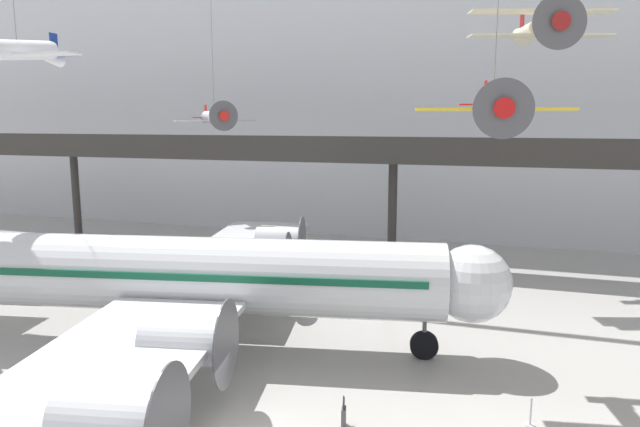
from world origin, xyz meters
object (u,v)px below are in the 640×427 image
at_px(airliner_silver_main, 174,275).
at_px(suspended_plane_white_twin, 17,50).
at_px(suspended_plane_cream_biplane, 539,28).
at_px(suspended_plane_silver_racer, 214,118).
at_px(stanchion_barrier, 530,417).
at_px(suspended_plane_yellow_lowwing, 493,103).
at_px(info_sign_pedestal, 344,414).

bearing_deg(airliner_silver_main, suspended_plane_white_twin, 154.10).
bearing_deg(suspended_plane_cream_biplane, suspended_plane_silver_racer, -114.51).
distance_m(suspended_plane_white_twin, stanchion_barrier, 31.45).
distance_m(airliner_silver_main, stanchion_barrier, 16.60).
bearing_deg(suspended_plane_yellow_lowwing, airliner_silver_main, -94.08).
distance_m(suspended_plane_silver_racer, suspended_plane_cream_biplane, 25.18).
xyz_separation_m(airliner_silver_main, suspended_plane_yellow_lowwing, (14.20, 1.54, 7.98)).
bearing_deg(suspended_plane_silver_racer, airliner_silver_main, -23.01).
height_order(airliner_silver_main, info_sign_pedestal, airliner_silver_main).
bearing_deg(suspended_plane_white_twin, suspended_plane_silver_racer, 166.67).
height_order(suspended_plane_yellow_lowwing, info_sign_pedestal, suspended_plane_yellow_lowwing).
bearing_deg(info_sign_pedestal, suspended_plane_silver_racer, 114.67).
bearing_deg(suspended_plane_white_twin, suspended_plane_yellow_lowwing, 84.88).
xyz_separation_m(stanchion_barrier, info_sign_pedestal, (-6.40, -2.10, 0.13)).
bearing_deg(info_sign_pedestal, suspended_plane_cream_biplane, 60.40).
distance_m(suspended_plane_silver_racer, stanchion_barrier, 34.25).
distance_m(suspended_plane_cream_biplane, info_sign_pedestal, 27.19).
distance_m(airliner_silver_main, suspended_plane_cream_biplane, 26.50).
height_order(suspended_plane_silver_racer, info_sign_pedestal, suspended_plane_silver_racer).
relative_size(suspended_plane_silver_racer, suspended_plane_white_twin, 1.39).
relative_size(suspended_plane_yellow_lowwing, suspended_plane_cream_biplane, 1.38).
bearing_deg(stanchion_barrier, airliner_silver_main, 171.27).
xyz_separation_m(suspended_plane_silver_racer, info_sign_pedestal, (17.67, -23.95, -10.65)).
bearing_deg(suspended_plane_white_twin, airliner_silver_main, 73.25).
relative_size(airliner_silver_main, suspended_plane_white_twin, 4.13).
xyz_separation_m(airliner_silver_main, suspended_plane_cream_biplane, (16.40, 16.28, 12.97)).
relative_size(airliner_silver_main, stanchion_barrier, 33.63).
height_order(suspended_plane_yellow_lowwing, suspended_plane_cream_biplane, suspended_plane_cream_biplane).
bearing_deg(suspended_plane_yellow_lowwing, suspended_plane_white_twin, -103.60).
distance_m(suspended_plane_silver_racer, info_sign_pedestal, 31.61).
height_order(suspended_plane_silver_racer, suspended_plane_cream_biplane, suspended_plane_cream_biplane).
bearing_deg(suspended_plane_yellow_lowwing, suspended_plane_silver_racer, -139.06).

